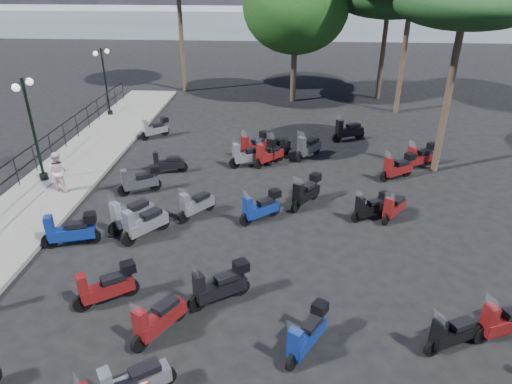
# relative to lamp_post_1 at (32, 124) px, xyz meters

# --- Properties ---
(ground) EXTENTS (120.00, 120.00, 0.00)m
(ground) POSITION_rel_lamp_post_1_xyz_m (7.10, -4.06, -2.43)
(ground) COLOR black
(ground) RESTS_ON ground
(sidewalk) EXTENTS (3.00, 30.00, 0.15)m
(sidewalk) POSITION_rel_lamp_post_1_xyz_m (0.60, -1.06, -2.35)
(sidewalk) COLOR slate
(sidewalk) RESTS_ON ground
(railing) EXTENTS (0.04, 26.04, 1.10)m
(railing) POSITION_rel_lamp_post_1_xyz_m (-0.70, -1.26, -1.53)
(railing) COLOR black
(railing) RESTS_ON sidewalk
(lamp_post_1) EXTENTS (0.32, 1.18, 3.99)m
(lamp_post_1) POSITION_rel_lamp_post_1_xyz_m (0.00, 0.00, 0.00)
(lamp_post_1) COLOR black
(lamp_post_1) RESTS_ON sidewalk
(lamp_post_2) EXTENTS (0.60, 0.99, 3.61)m
(lamp_post_2) POSITION_rel_lamp_post_1_xyz_m (-0.44, 8.62, -0.22)
(lamp_post_2) COLOR black
(lamp_post_2) RESTS_ON sidewalk
(pedestrian_far) EXTENTS (0.83, 0.70, 1.52)m
(pedestrian_far) POSITION_rel_lamp_post_1_xyz_m (1.12, -0.89, -1.51)
(pedestrian_far) COLOR beige
(pedestrian_far) RESTS_ON sidewalk
(scooter_2) EXTENTS (1.23, 1.51, 1.46)m
(scooter_2) POSITION_rel_lamp_post_1_xyz_m (5.13, -3.71, -1.92)
(scooter_2) COLOR black
(scooter_2) RESTS_ON ground
(scooter_3) EXTENTS (1.70, 0.77, 1.39)m
(scooter_3) POSITION_rel_lamp_post_1_xyz_m (3.03, -4.30, -1.90)
(scooter_3) COLOR black
(scooter_3) RESTS_ON ground
(scooter_4) EXTENTS (1.50, 0.98, 1.32)m
(scooter_4) POSITION_rel_lamp_post_1_xyz_m (4.06, -0.63, -1.93)
(scooter_4) COLOR black
(scooter_4) RESTS_ON ground
(scooter_5) EXTENTS (1.25, 1.17, 1.24)m
(scooter_5) POSITION_rel_lamp_post_1_xyz_m (3.02, 5.38, -1.96)
(scooter_5) COLOR black
(scooter_5) RESTS_ON ground
(scooter_7) EXTENTS (1.43, 1.08, 1.34)m
(scooter_7) POSITION_rel_lamp_post_1_xyz_m (6.62, -9.63, -1.96)
(scooter_7) COLOR black
(scooter_7) RESTS_ON ground
(scooter_8) EXTENTS (1.47, 1.09, 1.34)m
(scooter_8) POSITION_rel_lamp_post_1_xyz_m (5.06, -6.80, -1.92)
(scooter_8) COLOR black
(scooter_8) RESTS_ON ground
(scooter_9) EXTENTS (1.10, 1.33, 1.30)m
(scooter_9) POSITION_rel_lamp_post_1_xyz_m (6.49, -2.26, -1.98)
(scooter_9) COLOR black
(scooter_9) RESTS_ON ground
(scooter_10) EXTENTS (1.52, 0.65, 1.23)m
(scooter_10) POSITION_rel_lamp_post_1_xyz_m (4.66, 1.22, -2.00)
(scooter_10) COLOR black
(scooter_10) RESTS_ON ground
(scooter_11) EXTENTS (1.60, 0.96, 1.39)m
(scooter_11) POSITION_rel_lamp_post_1_xyz_m (7.86, 2.14, -1.94)
(scooter_11) COLOR black
(scooter_11) RESTS_ON ground
(scooter_13) EXTENTS (1.02, 1.52, 1.37)m
(scooter_13) POSITION_rel_lamp_post_1_xyz_m (6.66, -7.86, -1.95)
(scooter_13) COLOR black
(scooter_13) RESTS_ON ground
(scooter_14) EXTENTS (1.51, 1.12, 1.37)m
(scooter_14) POSITION_rel_lamp_post_1_xyz_m (7.91, -6.60, -1.91)
(scooter_14) COLOR black
(scooter_14) RESTS_ON ground
(scooter_15) EXTENTS (1.36, 1.15, 1.30)m
(scooter_15) POSITION_rel_lamp_post_1_xyz_m (8.70, -2.38, -1.94)
(scooter_15) COLOR black
(scooter_15) RESTS_ON ground
(scooter_16) EXTENTS (1.30, 1.33, 1.35)m
(scooter_16) POSITION_rel_lamp_post_1_xyz_m (8.80, 2.40, -1.92)
(scooter_16) COLOR black
(scooter_16) RESTS_ON ground
(scooter_17) EXTENTS (1.06, 1.65, 1.46)m
(scooter_17) POSITION_rel_lamp_post_1_xyz_m (9.13, 2.93, -1.92)
(scooter_17) COLOR black
(scooter_17) RESTS_ON ground
(scooter_19) EXTENTS (1.41, 0.85, 1.23)m
(scooter_19) POSITION_rel_lamp_post_1_xyz_m (13.27, -7.81, -2.00)
(scooter_19) COLOR black
(scooter_19) RESTS_ON ground
(scooter_20) EXTENTS (0.98, 1.44, 1.28)m
(scooter_20) POSITION_rel_lamp_post_1_xyz_m (10.05, -8.12, -1.94)
(scooter_20) COLOR black
(scooter_20) RESTS_ON ground
(scooter_21) EXTENTS (1.36, 0.88, 1.19)m
(scooter_21) POSITION_rel_lamp_post_1_xyz_m (12.40, -2.03, -1.98)
(scooter_21) COLOR black
(scooter_21) RESTS_ON ground
(scooter_22) EXTENTS (1.09, 1.47, 1.34)m
(scooter_22) POSITION_rel_lamp_post_1_xyz_m (10.24, -1.19, -1.92)
(scooter_22) COLOR black
(scooter_22) RESTS_ON ground
(scooter_23) EXTENTS (1.18, 1.49, 1.42)m
(scooter_23) POSITION_rel_lamp_post_1_xyz_m (10.47, 3.24, -1.93)
(scooter_23) COLOR black
(scooter_23) RESTS_ON ground
(scooter_26) EXTENTS (1.61, 0.84, 1.34)m
(scooter_26) POSITION_rel_lamp_post_1_xyz_m (14.62, -7.37, -1.92)
(scooter_26) COLOR black
(scooter_26) RESTS_ON ground
(scooter_27) EXTENTS (1.00, 1.27, 1.21)m
(scooter_27) POSITION_rel_lamp_post_1_xyz_m (13.16, -1.98, -2.01)
(scooter_27) COLOR black
(scooter_27) RESTS_ON ground
(scooter_28) EXTENTS (1.47, 1.01, 1.31)m
(scooter_28) POSITION_rel_lamp_post_1_xyz_m (13.96, 1.29, -1.93)
(scooter_28) COLOR black
(scooter_28) RESTS_ON ground
(scooter_29) EXTENTS (1.65, 0.98, 1.43)m
(scooter_29) POSITION_rel_lamp_post_1_xyz_m (12.47, 5.58, -1.93)
(scooter_29) COLOR black
(scooter_29) RESTS_ON ground
(scooter_30) EXTENTS (1.47, 1.01, 1.31)m
(scooter_30) POSITION_rel_lamp_post_1_xyz_m (15.15, 2.52, -1.93)
(scooter_30) COLOR black
(scooter_30) RESTS_ON ground
(scooter_31) EXTENTS (1.30, 1.33, 1.35)m
(scooter_31) POSITION_rel_lamp_post_1_xyz_m (8.08, 3.32, -1.92)
(scooter_31) COLOR black
(scooter_31) RESTS_ON ground
(scooter_32) EXTENTS (1.23, 1.51, 1.46)m
(scooter_32) POSITION_rel_lamp_post_1_xyz_m (4.55, -3.18, -1.92)
(scooter_32) COLOR black
(scooter_32) RESTS_ON ground
(broadleaf_tree) EXTENTS (6.18, 6.18, 8.13)m
(broadleaf_tree) POSITION_rel_lamp_post_1_xyz_m (9.83, 12.63, 3.06)
(broadleaf_tree) COLOR #38281E
(broadleaf_tree) RESTS_ON ground
(pine_3) EXTENTS (5.07, 5.07, 7.36)m
(pine_3) POSITION_rel_lamp_post_1_xyz_m (15.72, 2.26, 4.01)
(pine_3) COLOR #38281E
(pine_3) RESTS_ON ground
(distant_hills) EXTENTS (70.00, 8.00, 3.00)m
(distant_hills) POSITION_rel_lamp_post_1_xyz_m (7.10, 40.94, -0.93)
(distant_hills) COLOR gray
(distant_hills) RESTS_ON ground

